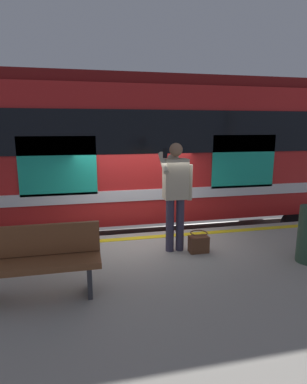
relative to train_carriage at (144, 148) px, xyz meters
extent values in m
plane|color=#3D3D3F|center=(0.47, 1.96, -2.54)|extent=(26.86, 26.86, 0.00)
cube|color=#9E998E|center=(0.47, 4.02, -2.07)|extent=(17.90, 4.12, 0.95)
cube|color=yellow|center=(0.47, 2.26, -1.59)|extent=(17.55, 0.16, 0.01)
cube|color=slate|center=(0.47, 0.71, -2.46)|extent=(23.28, 0.08, 0.16)
cube|color=slate|center=(0.47, -0.72, -2.46)|extent=(23.28, 0.08, 0.16)
cube|color=red|center=(0.00, -0.01, -0.10)|extent=(11.58, 2.87, 2.97)
cube|color=maroon|center=(0.00, -0.01, 1.50)|extent=(11.35, 2.64, 0.24)
cube|color=black|center=(0.00, 1.44, 0.42)|extent=(11.00, 0.03, 0.90)
cube|color=silver|center=(0.00, 1.44, -0.92)|extent=(11.00, 0.03, 0.24)
cube|color=#19A58C|center=(-2.03, 1.45, -0.25)|extent=(1.52, 0.02, 1.20)
cube|color=#19A58C|center=(2.03, 1.45, -0.25)|extent=(1.52, 0.02, 1.20)
cylinder|color=black|center=(3.76, -1.15, -1.96)|extent=(0.84, 0.12, 0.84)
cylinder|color=black|center=(-3.76, 1.14, -1.96)|extent=(0.84, 0.12, 0.84)
cylinder|color=black|center=(-3.76, -1.15, -1.96)|extent=(0.84, 0.12, 0.84)
cylinder|color=#383347|center=(-0.05, 2.99, -1.13)|extent=(0.14, 0.14, 0.92)
cylinder|color=#383347|center=(0.13, 2.99, -1.13)|extent=(0.14, 0.14, 0.92)
cube|color=beige|center=(0.04, 2.99, -0.33)|extent=(0.40, 0.24, 0.67)
sphere|color=beige|center=(0.04, 2.83, -0.01)|extent=(0.20, 0.20, 0.20)
sphere|color=#997051|center=(0.04, 2.99, 0.16)|extent=(0.22, 0.22, 0.22)
cylinder|color=beige|center=(-0.21, 2.99, -0.40)|extent=(0.09, 0.09, 0.61)
cylinder|color=beige|center=(0.27, 3.07, -0.04)|extent=(0.09, 0.42, 0.33)
cube|color=black|center=(0.27, 3.17, 0.12)|extent=(0.07, 0.02, 0.15)
cube|color=#59331E|center=(-0.34, 3.16, -1.45)|extent=(0.33, 0.20, 0.28)
torus|color=#59331E|center=(-0.34, 3.16, -1.25)|extent=(0.30, 0.30, 0.02)
cube|color=brown|center=(2.12, 4.13, -1.14)|extent=(1.53, 0.44, 0.08)
cube|color=brown|center=(2.12, 3.94, -0.89)|extent=(1.53, 0.06, 0.40)
cube|color=#333338|center=(1.51, 4.13, -1.37)|extent=(0.06, 0.40, 0.45)
camera|label=1|loc=(1.52, 7.98, 0.53)|focal=29.54mm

